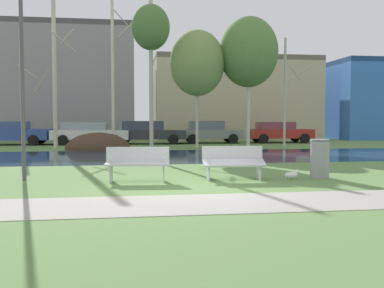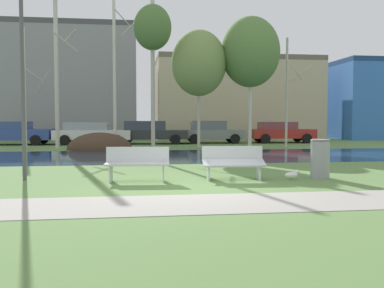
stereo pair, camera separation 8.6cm
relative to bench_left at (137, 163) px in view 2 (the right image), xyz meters
name	(u,v)px [view 2 (the right image)]	position (x,y,z in m)	size (l,w,h in m)	color
ground_plane	(163,154)	(1.23, 8.79, -0.47)	(120.00, 120.00, 0.00)	#5B7F42
paved_path_strip	(205,203)	(1.23, -3.06, -0.47)	(60.00, 1.92, 0.01)	#9E998E
river_band	(165,156)	(1.23, 7.62, -0.47)	(80.00, 7.00, 0.01)	#284256
soil_mound	(100,150)	(-1.88, 12.13, -0.47)	(3.39, 3.02, 1.79)	#423021
bench_left	(137,163)	(0.00, 0.00, 0.00)	(1.64, 0.68, 0.87)	silver
bench_right	(233,162)	(2.47, 0.00, 0.00)	(1.64, 0.67, 0.87)	silver
trash_bin	(320,158)	(4.86, 0.04, 0.06)	(0.52, 0.52, 1.04)	gray
seagull	(292,175)	(4.00, -0.19, -0.34)	(0.43, 0.16, 0.26)	white
streetlamp	(22,31)	(-2.89, 0.64, 3.33)	(0.32, 0.32, 5.75)	#4C4C51
birch_far_left	(25,88)	(-5.90, 13.40, 2.82)	(1.53, 2.35, 6.51)	beige
birch_left	(57,64)	(-4.17, 13.09, 4.05)	(1.25, 2.22, 8.93)	beige
birch_center_left	(115,60)	(-1.08, 12.66, 4.27)	(1.51, 2.26, 9.31)	beige
birch_center	(153,29)	(0.93, 12.57, 5.95)	(2.03, 2.03, 8.35)	#BCB7A8
birch_center_right	(199,63)	(3.49, 12.88, 4.22)	(3.04, 3.04, 6.52)	#BCB7A8
birch_right	(250,52)	(6.37, 12.71, 4.86)	(3.27, 3.27, 7.30)	beige
birch_far_right	(287,91)	(8.72, 13.19, 2.73)	(1.53, 2.33, 6.27)	#BCB7A8
parked_van_nearest_blue	(13,132)	(-7.63, 17.27, 0.31)	(4.74, 2.26, 1.45)	#2D4793
parked_sedan_second_white	(91,132)	(-2.79, 17.04, 0.28)	(4.84, 2.26, 1.41)	silver
parked_hatch_third_dark	(149,132)	(0.86, 17.20, 0.31)	(4.75, 2.18, 1.49)	#282B30
parked_wagon_fourth_grey	(211,131)	(5.05, 17.53, 0.31)	(4.11, 2.14, 1.49)	slate
parked_suv_fifth_red	(281,132)	(9.82, 17.40, 0.28)	(4.31, 2.22, 1.42)	maroon
building_grey_warehouse	(57,84)	(-6.23, 24.98, 3.96)	(12.64, 7.16, 8.87)	gray
building_beige_block	(235,99)	(8.18, 24.06, 2.78)	(12.94, 6.85, 6.51)	#BCAD8E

